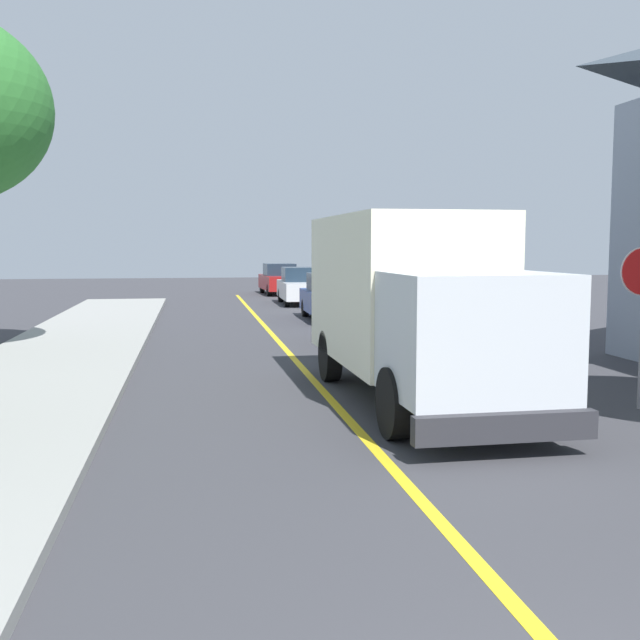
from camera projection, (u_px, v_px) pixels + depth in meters
centre_line_yellow at (334, 403)px, 12.74m from camera, size 0.16×56.00×0.01m
box_truck at (412, 298)px, 12.93m from camera, size 2.52×7.22×3.20m
parked_car_near at (375, 316)px, 20.06m from camera, size 1.89×4.43×1.67m
parked_car_mid at (332, 298)px, 26.86m from camera, size 1.84×4.42×1.67m
parked_car_far at (301, 287)px, 34.05m from camera, size 1.88×4.43×1.67m
parked_car_furthest at (280, 280)px, 40.91m from camera, size 1.98×4.47×1.67m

